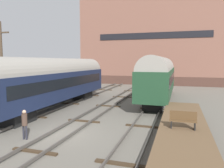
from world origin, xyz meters
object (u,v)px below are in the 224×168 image
utility_pole (2,66)px  train_car_green (159,76)px  person_worker (25,122)px  bench (183,119)px  train_car_navy (57,80)px

utility_pole → train_car_green: bearing=38.8°
train_car_green → utility_pole: (-12.78, -10.28, 1.28)m
person_worker → bench: bearing=9.3°
bench → utility_pole: bearing=166.6°
person_worker → utility_pole: utility_pole is taller
bench → utility_pole: 15.99m
person_worker → train_car_navy: bearing=109.1°
train_car_navy → person_worker: (2.93, -8.43, -1.74)m
train_car_green → bench: 14.22m
bench → person_worker: bench is taller
bench → train_car_navy: bearing=149.6°
train_car_navy → bench: train_car_navy is taller
person_worker → utility_pole: size_ratio=0.22×
train_car_navy → person_worker: bearing=-70.9°
train_car_navy → utility_pole: 5.00m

